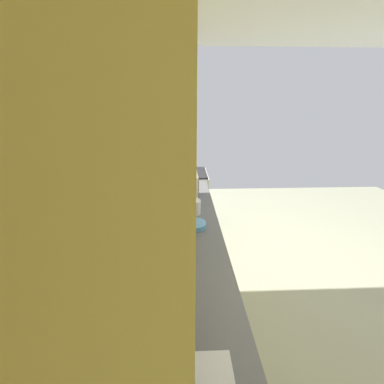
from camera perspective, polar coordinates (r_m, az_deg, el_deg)
The scene contains 9 objects.
ground_plane at distance 2.96m, azimuth 28.60°, elevation -21.85°, with size 6.55×6.55×0.00m, color gray.
wall_back at distance 1.92m, azimuth -12.93°, elevation 3.60°, with size 4.21×0.12×2.67m, color #E7CA85.
counter_run at distance 2.03m, azimuth -1.71°, elevation -24.59°, with size 3.32×0.63×0.89m.
upper_cabinets at distance 1.42m, azimuth -8.54°, elevation 20.05°, with size 2.46×0.31×0.74m.
window_back_wall at distance 0.80m, azimuth -26.31°, elevation -29.80°, with size 0.53×0.02×0.69m.
oven_range at distance 3.68m, azimuth -1.54°, elevation -1.80°, with size 0.65×0.68×1.07m.
microwave at distance 2.61m, azimuth -2.47°, elevation 1.92°, with size 0.50×0.35×0.30m.
bowl at distance 2.02m, azimuth 0.63°, elevation -8.01°, with size 0.20×0.20×0.04m.
kettle at distance 2.23m, azimuth 0.32°, elevation -3.68°, with size 0.19×0.14×0.17m.
Camera 1 is at (-1.80, 1.38, 1.90)m, focal length 21.61 mm.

